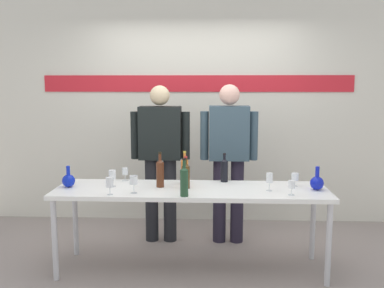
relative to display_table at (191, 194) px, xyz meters
The scene contains 19 objects.
ground_plane 0.72m from the display_table, ahead, with size 10.00×10.00×0.00m, color gray.
back_wall 1.72m from the display_table, 90.00° to the left, with size 5.41×0.11×3.00m.
display_table is the anchor object (origin of this frame).
decanter_blue_left 1.14m from the display_table, behind, with size 0.12×0.12×0.20m.
decanter_blue_right 1.14m from the display_table, ahead, with size 0.12×0.12×0.21m.
presenter_left 0.86m from the display_table, 116.94° to the left, with size 0.64×0.22×1.70m.
presenter_right 0.86m from the display_table, 63.06° to the left, with size 0.61×0.22×1.71m.
wine_bottle_0 0.26m from the display_table, 113.68° to the left, with size 0.07×0.07×0.32m.
wine_bottle_1 0.46m from the display_table, 42.42° to the left, with size 0.07×0.07×0.28m.
wine_bottle_2 0.35m from the display_table, behind, with size 0.07×0.07×0.33m.
wine_bottle_3 0.34m from the display_table, 99.42° to the right, with size 0.07×0.07×0.33m.
wine_bottle_4 0.19m from the display_table, behind, with size 0.07×0.07×0.30m.
wine_glass_left_0 0.75m from the display_table, behind, with size 0.07×0.07×0.16m.
wine_glass_left_1 0.56m from the display_table, 157.68° to the right, with size 0.07×0.07×0.16m.
wine_glass_left_2 0.76m from the display_table, 159.05° to the right, with size 0.07×0.07×0.15m.
wine_glass_left_3 0.74m from the display_table, 156.84° to the left, with size 0.06×0.06×0.13m.
wine_glass_right_0 0.72m from the display_table, ahead, with size 0.06×0.06×0.16m.
wine_glass_right_1 0.91m from the display_table, 13.18° to the right, with size 0.06×0.06×0.13m.
wine_glass_right_2 0.98m from the display_table, ahead, with size 0.07×0.07×0.13m.
Camera 1 is at (0.18, -3.83, 1.73)m, focal length 40.24 mm.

